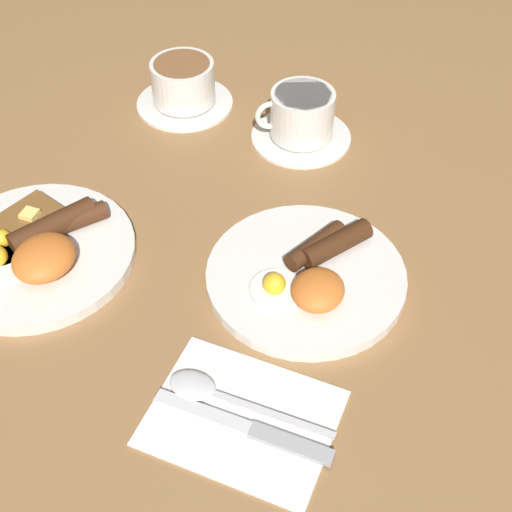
{
  "coord_description": "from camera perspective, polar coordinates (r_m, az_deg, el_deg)",
  "views": [
    {
      "loc": [
        -0.56,
        -0.15,
        0.64
      ],
      "look_at": [
        -0.01,
        0.06,
        0.03
      ],
      "focal_mm": 50.0,
      "sensor_mm": 36.0,
      "label": 1
    }
  ],
  "objects": [
    {
      "name": "teacup_near",
      "position": [
        1.06,
        3.65,
        10.91
      ],
      "size": [
        0.15,
        0.15,
        0.08
      ],
      "color": "silver",
      "rests_on": "ground_plane"
    },
    {
      "name": "breakfast_plate_far",
      "position": [
        0.92,
        -17.19,
        0.54
      ],
      "size": [
        0.25,
        0.25,
        0.05
      ],
      "color": "silver",
      "rests_on": "ground_plane"
    },
    {
      "name": "spoon",
      "position": [
        0.76,
        -3.83,
        -10.73
      ],
      "size": [
        0.04,
        0.18,
        0.01
      ],
      "rotation": [
        0.0,
        0.0,
        1.56
      ],
      "color": "silver",
      "rests_on": "napkin"
    },
    {
      "name": "ground_plane",
      "position": [
        0.87,
        3.98,
        -1.99
      ],
      "size": [
        3.0,
        3.0,
        0.0
      ],
      "primitive_type": "plane",
      "color": "olive"
    },
    {
      "name": "napkin",
      "position": [
        0.75,
        -0.78,
        -12.87
      ],
      "size": [
        0.15,
        0.19,
        0.01
      ],
      "primitive_type": "cube",
      "rotation": [
        0.0,
        0.0,
        -0.02
      ],
      "color": "white",
      "rests_on": "ground_plane"
    },
    {
      "name": "knife",
      "position": [
        0.74,
        -0.3,
        -13.72
      ],
      "size": [
        0.02,
        0.19,
        0.01
      ],
      "rotation": [
        0.0,
        0.0,
        1.56
      ],
      "color": "silver",
      "rests_on": "napkin"
    },
    {
      "name": "breakfast_plate_near",
      "position": [
        0.86,
        4.21,
        -1.53
      ],
      "size": [
        0.24,
        0.24,
        0.05
      ],
      "color": "silver",
      "rests_on": "ground_plane"
    },
    {
      "name": "teacup_far",
      "position": [
        1.14,
        -5.82,
        13.39
      ],
      "size": [
        0.15,
        0.15,
        0.07
      ],
      "color": "silver",
      "rests_on": "ground_plane"
    }
  ]
}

